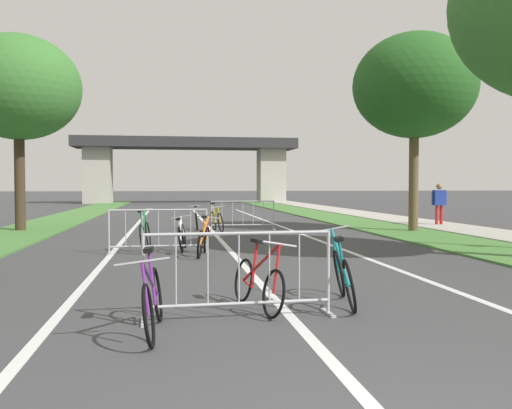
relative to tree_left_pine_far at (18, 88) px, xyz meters
name	(u,v)px	position (x,y,z in m)	size (l,w,h in m)	color
grass_verge_left	(61,220)	(0.22, 5.92, -4.94)	(2.56, 57.69, 0.05)	#477A38
grass_verge_right	(332,217)	(13.02, 5.92, -4.94)	(2.56, 57.69, 0.05)	#477A38
sidewalk_path_right	(379,217)	(15.46, 5.92, -4.93)	(2.33, 57.69, 0.08)	#ADA89E
lane_stripe_center	(213,231)	(6.62, -0.99, -4.96)	(0.14, 33.37, 0.01)	silver
lane_stripe_right_lane	(291,230)	(9.44, -0.99, -4.96)	(0.14, 33.37, 0.01)	silver
lane_stripe_left_lane	(130,232)	(3.80, -0.99, -4.96)	(0.14, 33.37, 0.01)	silver
overpass_bridge	(187,157)	(6.62, 30.00, -0.83)	(19.78, 4.17, 5.84)	#2D2D30
tree_left_pine_far	(18,88)	(0.00, 0.00, 0.00)	(4.25, 4.25, 6.80)	#3D2D1E
tree_right_oak_near	(415,86)	(13.44, -2.30, 0.02)	(4.20, 4.20, 6.80)	brown
crowd_barrier_nearest	(239,276)	(5.99, -13.56, -4.45)	(2.33, 0.54, 1.05)	#ADADB2
crowd_barrier_second	(158,232)	(4.89, -7.05, -4.45)	(2.33, 0.49, 1.05)	#ADADB2
crowd_barrier_third	(243,215)	(7.75, -0.53, -4.45)	(2.33, 0.48, 1.05)	#ADADB2
bicycle_white_0	(182,236)	(5.45, -6.45, -4.62)	(0.50, 1.65, 0.85)	black
bicycle_teal_1	(343,276)	(7.46, -13.04, -4.58)	(0.51, 1.71, 1.04)	black
bicycle_silver_2	(196,220)	(6.11, 0.02, -4.62)	(0.48, 1.70, 0.87)	black
bicycle_green_3	(145,235)	(4.56, -6.48, -4.57)	(0.43, 1.73, 1.04)	black
bicycle_orange_4	(203,240)	(5.92, -7.59, -4.61)	(0.61, 1.68, 0.94)	black
bicycle_yellow_5	(217,221)	(6.76, -1.10, -4.59)	(0.50, 1.75, 1.00)	black
bicycle_purple_6	(153,300)	(4.98, -14.09, -4.60)	(0.55, 1.71, 0.91)	black
bicycle_red_7	(258,282)	(6.29, -13.13, -4.61)	(0.68, 1.61, 0.94)	black
pedestrian_with_backpack	(439,200)	(15.56, -0.03, -3.95)	(0.61, 0.30, 1.67)	#B21E1E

